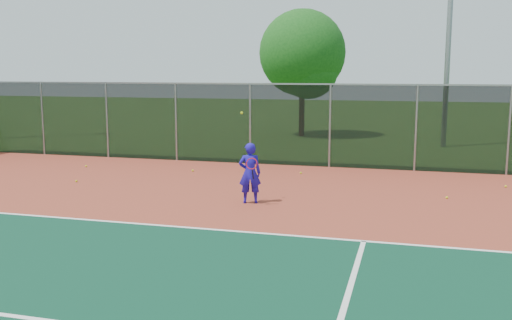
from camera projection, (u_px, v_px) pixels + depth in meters
The scene contains 12 objects.
ground at pixel (225, 285), 9.39m from camera, with size 120.00×120.00×0.00m, color #295017.
court_apron at pixel (257, 249), 11.29m from camera, with size 30.00×20.00×0.02m, color #9C3C27.
fence_back at pixel (330, 125), 20.58m from camera, with size 30.00×0.06×3.03m.
tennis_player at pixel (250, 173), 15.03m from camera, with size 0.67×0.68×2.42m.
practice_ball_1 at pixel (447, 198), 15.63m from camera, with size 0.07×0.07×0.07m, color #D5E31A.
practice_ball_2 at pixel (86, 166), 20.78m from camera, with size 0.07×0.07×0.07m, color #D5E31A.
practice_ball_3 at pixel (506, 186), 17.13m from camera, with size 0.07×0.07×0.07m, color #D5E31A.
practice_ball_4 at pixel (301, 173), 19.39m from camera, with size 0.07×0.07×0.07m, color #D5E31A.
practice_ball_5 at pixel (76, 181), 17.97m from camera, with size 0.07×0.07×0.07m, color #D5E31A.
practice_ball_6 at pixel (193, 171), 19.85m from camera, with size 0.07×0.07×0.07m, color #D5E31A.
floodlight_n at pixel (450, 6), 25.48m from camera, with size 0.90×0.40×11.18m.
tree_back_left at pixel (304, 57), 30.11m from camera, with size 4.58×4.58×6.73m.
Camera 1 is at (2.86, -8.50, 3.50)m, focal length 40.00 mm.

